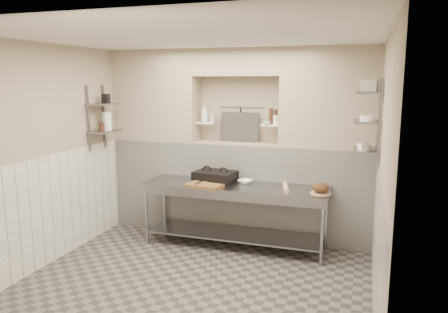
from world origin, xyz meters
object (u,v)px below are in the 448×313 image
at_px(bowl_alcove, 267,123).
at_px(panini_press, 215,177).
at_px(jug_left, 107,121).
at_px(prep_table, 234,203).
at_px(bread_loaf, 321,188).
at_px(bottle_soap, 204,113).
at_px(mixing_bowl, 245,182).
at_px(cutting_board, 206,185).
at_px(rolling_pin, 286,187).

bearing_deg(bowl_alcove, panini_press, -148.57).
relative_size(bowl_alcove, jug_left, 0.46).
xyz_separation_m(prep_table, bowl_alcove, (0.33, 0.51, 1.09)).
height_order(bread_loaf, bottle_soap, bottle_soap).
bearing_deg(jug_left, mixing_bowl, 6.10).
bearing_deg(cutting_board, rolling_pin, 8.40).
bearing_deg(prep_table, cutting_board, -150.39).
relative_size(bread_loaf, bowl_alcove, 1.80).
distance_m(cutting_board, jug_left, 1.81).
relative_size(bread_loaf, jug_left, 0.83).
height_order(panini_press, rolling_pin, panini_press).
height_order(panini_press, cutting_board, panini_press).
bearing_deg(mixing_bowl, bread_loaf, -13.42).
relative_size(panini_press, jug_left, 2.34).
height_order(rolling_pin, bottle_soap, bottle_soap).
distance_m(panini_press, jug_left, 1.82).
relative_size(cutting_board, mixing_bowl, 2.44).
relative_size(mixing_bowl, bottle_soap, 0.73).
relative_size(bread_loaf, bottle_soap, 0.79).
distance_m(rolling_pin, bottle_soap, 1.74).
bearing_deg(panini_press, rolling_pin, -0.17).
xyz_separation_m(panini_press, bottle_soap, (-0.32, 0.42, 0.87)).
xyz_separation_m(bread_loaf, bowl_alcove, (-0.86, 0.61, 0.75)).
xyz_separation_m(rolling_pin, bottle_soap, (-1.37, 0.57, 0.92)).
distance_m(panini_press, cutting_board, 0.32).
xyz_separation_m(prep_table, cutting_board, (-0.35, -0.20, 0.28)).
xyz_separation_m(mixing_bowl, jug_left, (-2.08, -0.22, 0.82)).
bearing_deg(panini_press, jug_left, -165.94).
relative_size(rolling_pin, bread_loaf, 2.09).
bearing_deg(cutting_board, bowl_alcove, 46.01).
bearing_deg(bread_loaf, prep_table, 175.16).
height_order(rolling_pin, bowl_alcove, bowl_alcove).
distance_m(prep_table, jug_left, 2.25).
bearing_deg(bottle_soap, panini_press, -53.23).
xyz_separation_m(cutting_board, bowl_alcove, (0.69, 0.71, 0.81)).
distance_m(prep_table, bottle_soap, 1.47).
bearing_deg(bread_loaf, jug_left, 179.36).
height_order(cutting_board, bottle_soap, bottle_soap).
distance_m(prep_table, bread_loaf, 1.24).
bearing_deg(bowl_alcove, rolling_pin, -54.61).
bearing_deg(prep_table, jug_left, -178.09).
bearing_deg(bread_loaf, bowl_alcove, 144.42).
bearing_deg(bowl_alcove, cutting_board, -133.99).
distance_m(panini_press, rolling_pin, 1.06).
xyz_separation_m(bottle_soap, jug_left, (-1.32, -0.60, -0.11)).
xyz_separation_m(rolling_pin, bowl_alcove, (-0.39, 0.55, 0.80)).
distance_m(cutting_board, mixing_bowl, 0.59).
relative_size(panini_press, cutting_board, 1.26).
bearing_deg(mixing_bowl, cutting_board, -142.54).
relative_size(prep_table, cutting_board, 5.31).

